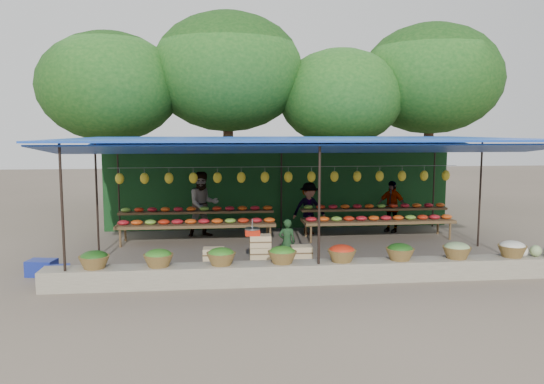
{
  "coord_description": "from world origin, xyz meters",
  "views": [
    {
      "loc": [
        -2.01,
        -12.89,
        3.0
      ],
      "look_at": [
        -0.58,
        0.2,
        1.47
      ],
      "focal_mm": 35.0,
      "sensor_mm": 36.0,
      "label": 1
    }
  ],
  "objects": [
    {
      "name": "netting_backdrop",
      "position": [
        0.0,
        3.15,
        1.25
      ],
      "size": [
        10.6,
        0.06,
        2.5
      ],
      "primitive_type": "cube",
      "color": "#19461B",
      "rests_on": "ground"
    },
    {
      "name": "fruit_table_left",
      "position": [
        -2.49,
        1.35,
        0.61
      ],
      "size": [
        4.21,
        0.95,
        0.93
      ],
      "color": "brown",
      "rests_on": "ground"
    },
    {
      "name": "weighing_scale",
      "position": [
        -1.22,
        -1.74,
        0.85
      ],
      "size": [
        0.33,
        0.33,
        0.35
      ],
      "color": "red",
      "rests_on": "crate_counter"
    },
    {
      "name": "crate_counter",
      "position": [
        -1.07,
        -1.74,
        0.31
      ],
      "size": [
        2.36,
        0.36,
        0.77
      ],
      "color": "tan",
      "rests_on": "ground"
    },
    {
      "name": "customer_right",
      "position": [
        3.2,
        2.17,
        0.76
      ],
      "size": [
        0.9,
        0.89,
        1.53
      ],
      "primitive_type": "imported",
      "rotation": [
        0.0,
        0.0,
        -0.77
      ],
      "color": "slate",
      "rests_on": "ground"
    },
    {
      "name": "blue_crate_back",
      "position": [
        -5.61,
        -1.68,
        0.17
      ],
      "size": [
        0.62,
        0.49,
        0.33
      ],
      "primitive_type": "cube",
      "rotation": [
        0.0,
        0.0,
        -0.19
      ],
      "color": "navy",
      "rests_on": "ground"
    },
    {
      "name": "stall_canopy",
      "position": [
        0.0,
        0.06,
        2.68
      ],
      "size": [
        10.8,
        6.6,
        2.82
      ],
      "color": "black",
      "rests_on": "ground"
    },
    {
      "name": "vendor_seated",
      "position": [
        -0.42,
        -1.38,
        0.52
      ],
      "size": [
        0.39,
        0.26,
        1.05
      ],
      "primitive_type": "imported",
      "rotation": [
        0.0,
        0.0,
        3.12
      ],
      "color": "#19371A",
      "rests_on": "ground"
    },
    {
      "name": "stone_curb",
      "position": [
        0.0,
        -2.75,
        0.2
      ],
      "size": [
        10.6,
        0.55,
        0.4
      ],
      "primitive_type": "cube",
      "color": "#72695B",
      "rests_on": "ground"
    },
    {
      "name": "customer_left",
      "position": [
        -2.34,
        2.09,
        0.92
      ],
      "size": [
        1.06,
        0.93,
        1.85
      ],
      "primitive_type": "imported",
      "rotation": [
        0.0,
        0.0,
        0.29
      ],
      "color": "slate",
      "rests_on": "ground"
    },
    {
      "name": "customer_mid",
      "position": [
        0.71,
        2.1,
        0.76
      ],
      "size": [
        1.04,
        0.69,
        1.51
      ],
      "primitive_type": "imported",
      "rotation": [
        0.0,
        0.0,
        0.14
      ],
      "color": "slate",
      "rests_on": "ground"
    },
    {
      "name": "ground",
      "position": [
        0.0,
        0.0,
        0.0
      ],
      "size": [
        60.0,
        60.0,
        0.0
      ],
      "primitive_type": "plane",
      "color": "brown",
      "rests_on": "ground"
    },
    {
      "name": "fruit_table_right",
      "position": [
        2.51,
        1.35,
        0.61
      ],
      "size": [
        4.21,
        0.95,
        0.93
      ],
      "color": "brown",
      "rests_on": "ground"
    },
    {
      "name": "blue_crate_front",
      "position": [
        -5.17,
        -2.11,
        0.15
      ],
      "size": [
        0.58,
        0.49,
        0.3
      ],
      "primitive_type": "cube",
      "rotation": [
        0.0,
        0.0,
        0.29
      ],
      "color": "navy",
      "rests_on": "ground"
    },
    {
      "name": "produce_baskets",
      "position": [
        -0.1,
        -2.75,
        0.56
      ],
      "size": [
        8.98,
        0.58,
        0.34
      ],
      "color": "brown",
      "rests_on": "stone_curb"
    },
    {
      "name": "tree_row",
      "position": [
        0.5,
        6.09,
        4.7
      ],
      "size": [
        16.51,
        5.5,
        7.12
      ],
      "color": "#392515",
      "rests_on": "ground"
    }
  ]
}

